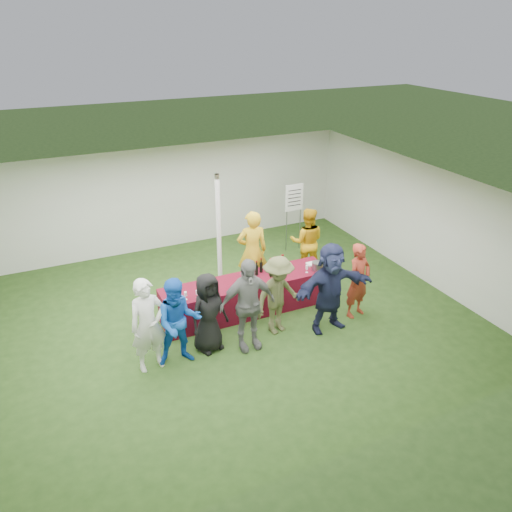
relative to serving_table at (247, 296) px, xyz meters
name	(u,v)px	position (x,y,z in m)	size (l,w,h in m)	color
ground	(219,320)	(-0.67, -0.07, -0.38)	(60.00, 60.00, 0.00)	#284719
tent	(219,234)	(-0.17, 1.13, 0.98)	(10.00, 10.00, 10.00)	white
serving_table	(247,296)	(0.00, 0.00, 0.00)	(3.60, 0.80, 0.75)	maroon
wine_bottles	(271,266)	(0.62, 0.14, 0.50)	(0.71, 0.15, 0.32)	black
wine_glasses	(231,285)	(-0.45, -0.24, 0.49)	(2.72, 0.10, 0.16)	silver
water_bottle	(244,274)	(-0.03, 0.08, 0.48)	(0.07, 0.07, 0.23)	silver
bar_towel	(312,264)	(1.58, 0.05, 0.39)	(0.25, 0.18, 0.03)	white
dump_bucket	(317,266)	(1.54, -0.22, 0.46)	(0.24, 0.24, 0.18)	slate
wine_list_sign	(294,203)	(2.36, 2.34, 0.94)	(0.50, 0.03, 1.80)	slate
staff_pourer	(252,251)	(0.50, 0.85, 0.56)	(0.69, 0.45, 1.88)	gold
staff_back	(307,242)	(1.99, 1.01, 0.45)	(0.81, 0.63, 1.66)	#CA940F
customer_0	(148,325)	(-2.28, -0.99, 0.50)	(0.64, 0.42, 1.74)	silver
customer_1	(179,322)	(-1.77, -1.06, 0.46)	(0.81, 0.63, 1.66)	#134EB6
customer_2	(208,313)	(-1.17, -0.90, 0.40)	(0.76, 0.49, 1.55)	black
customer_3	(247,305)	(-0.50, -1.15, 0.54)	(1.07, 0.45, 1.82)	slate
customer_4	(278,295)	(0.24, -0.92, 0.43)	(1.04, 0.60, 1.61)	brown
customer_5	(330,288)	(1.20, -1.24, 0.54)	(1.70, 0.54, 1.83)	#1D2242
customer_6	(358,281)	(2.00, -1.06, 0.42)	(0.58, 0.38, 1.60)	maroon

